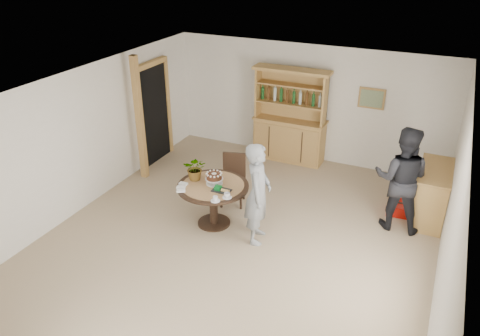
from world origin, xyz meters
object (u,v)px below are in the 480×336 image
object	(u,v)px
dining_chair	(233,176)
adult_person	(401,179)
red_suitcase	(405,209)
sideboard	(432,194)
teen_boy	(258,194)
dining_table	(213,193)
hutch	(290,130)

from	to	relation	value
dining_chair	adult_person	world-z (taller)	adult_person
dining_chair	red_suitcase	size ratio (longest dim) A/B	1.51
sideboard	red_suitcase	xyz separation A→B (m)	(-0.39, -0.06, -0.37)
dining_chair	sideboard	bearing A→B (deg)	-0.20
red_suitcase	sideboard	bearing A→B (deg)	5.45
teen_boy	red_suitcase	world-z (taller)	teen_boy
red_suitcase	dining_table	bearing A→B (deg)	-153.48
hutch	adult_person	bearing A→B (deg)	-35.00
hutch	teen_boy	xyz separation A→B (m)	(0.56, -3.11, 0.16)
hutch	sideboard	xyz separation A→B (m)	(3.04, -1.24, -0.22)
sideboard	dining_table	size ratio (longest dim) A/B	1.05
dining_table	red_suitcase	bearing A→B (deg)	30.10
dining_table	teen_boy	distance (m)	0.89
hutch	dining_table	size ratio (longest dim) A/B	1.70
teen_boy	adult_person	bearing A→B (deg)	-70.08
dining_chair	red_suitcase	xyz separation A→B (m)	(2.96, 0.88, -0.43)
sideboard	dining_table	bearing A→B (deg)	-152.05
dining_chair	teen_boy	distance (m)	1.31
dining_table	teen_boy	bearing A→B (deg)	-6.71
dining_chair	teen_boy	size ratio (longest dim) A/B	0.56
dining_table	dining_chair	world-z (taller)	dining_chair
dining_table	adult_person	xyz separation A→B (m)	(2.82, 1.23, 0.30)
hutch	sideboard	world-z (taller)	hutch
hutch	sideboard	distance (m)	3.29
dining_chair	teen_boy	bearing A→B (deg)	-62.61
dining_table	red_suitcase	size ratio (longest dim) A/B	1.92
sideboard	teen_boy	xyz separation A→B (m)	(-2.48, -1.87, 0.37)
sideboard	adult_person	bearing A→B (deg)	-133.60
sideboard	dining_chair	distance (m)	3.48
adult_person	red_suitcase	xyz separation A→B (m)	(0.12, 0.47, -0.80)
hutch	dining_chair	distance (m)	2.21
dining_table	red_suitcase	distance (m)	3.44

